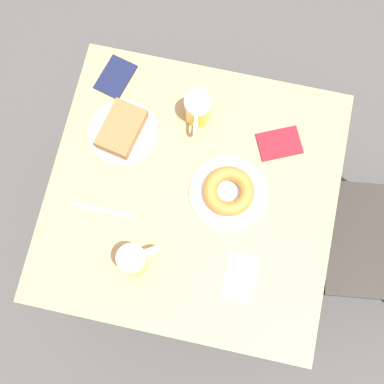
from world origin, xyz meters
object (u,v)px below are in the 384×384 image
(beer_mug_center, at_px, (134,260))
(beer_mug_left, at_px, (198,110))
(passport_near_edge, at_px, (279,143))
(fork, at_px, (102,210))
(napkin_folded, at_px, (240,278))
(plate_with_cake, at_px, (122,130))
(passport_far_edge, at_px, (116,77))
(plate_with_donut, at_px, (229,192))

(beer_mug_center, bearing_deg, beer_mug_left, 170.67)
(passport_near_edge, bearing_deg, fork, -56.39)
(beer_mug_center, height_order, passport_near_edge, beer_mug_center)
(fork, bearing_deg, napkin_folded, 76.16)
(beer_mug_center, relative_size, fork, 0.65)
(plate_with_cake, bearing_deg, beer_mug_left, 115.02)
(napkin_folded, distance_m, passport_far_edge, 0.71)
(plate_with_donut, xyz_separation_m, fork, (0.13, -0.35, -0.02))
(fork, distance_m, passport_far_edge, 0.42)
(beer_mug_center, bearing_deg, napkin_folded, 93.94)
(beer_mug_left, bearing_deg, beer_mug_center, -9.33)
(beer_mug_left, xyz_separation_m, passport_near_edge, (0.03, 0.26, -0.05))
(plate_with_donut, height_order, napkin_folded, plate_with_donut)
(fork, relative_size, passport_far_edge, 1.19)
(plate_with_cake, bearing_deg, plate_with_donut, 71.21)
(plate_with_donut, relative_size, fork, 1.31)
(beer_mug_center, distance_m, napkin_folded, 0.30)
(beer_mug_left, height_order, beer_mug_center, same)
(beer_mug_left, distance_m, fork, 0.40)
(plate_with_donut, bearing_deg, beer_mug_left, -147.27)
(plate_with_cake, distance_m, plate_with_donut, 0.36)
(plate_with_cake, relative_size, beer_mug_center, 1.83)
(beer_mug_left, relative_size, fork, 0.69)
(napkin_folded, height_order, passport_far_edge, passport_far_edge)
(passport_near_edge, bearing_deg, beer_mug_center, -37.44)
(passport_far_edge, bearing_deg, plate_with_donut, 54.93)
(fork, relative_size, passport_near_edge, 1.14)
(beer_mug_left, distance_m, passport_far_edge, 0.29)
(napkin_folded, relative_size, passport_far_edge, 0.93)
(beer_mug_center, distance_m, fork, 0.19)
(napkin_folded, bearing_deg, passport_far_edge, -136.64)
(passport_near_edge, distance_m, passport_far_edge, 0.54)
(plate_with_cake, xyz_separation_m, passport_far_edge, (-0.17, -0.07, -0.02))
(plate_with_cake, bearing_deg, beer_mug_center, 19.52)
(beer_mug_left, bearing_deg, passport_far_edge, -105.29)
(plate_with_donut, distance_m, napkin_folded, 0.24)
(passport_far_edge, bearing_deg, fork, 8.87)
(passport_far_edge, bearing_deg, beer_mug_center, 20.06)
(plate_with_donut, height_order, beer_mug_center, beer_mug_center)
(fork, bearing_deg, plate_with_donut, 110.03)
(beer_mug_left, xyz_separation_m, beer_mug_center, (0.46, -0.08, 0.00))
(beer_mug_center, relative_size, passport_far_edge, 0.78)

